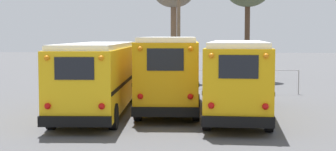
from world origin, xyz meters
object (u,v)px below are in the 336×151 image
school_bus_2 (237,75)px  utility_pole (179,16)px  school_bus_0 (99,75)px  school_bus_1 (170,70)px

school_bus_2 → utility_pole: utility_pole is taller
school_bus_0 → school_bus_2: 6.01m
school_bus_0 → school_bus_1: 3.36m
school_bus_1 → utility_pole: size_ratio=1.05×
school_bus_0 → school_bus_1: bearing=26.7°
school_bus_0 → school_bus_2: (6.00, -0.22, 0.06)m
school_bus_1 → school_bus_0: bearing=-153.3°
school_bus_0 → utility_pole: (2.75, 13.49, 3.05)m
school_bus_1 → utility_pole: (-0.26, 11.97, 2.91)m
utility_pole → school_bus_1: bearing=-88.8°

